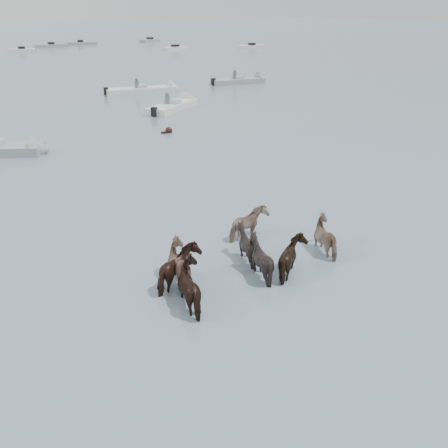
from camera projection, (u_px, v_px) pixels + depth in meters
ground at (305, 302)px, 13.40m from camera, size 400.00×400.00×0.00m
pony_herd at (241, 259)px, 14.79m from camera, size 6.53×3.98×1.42m
swimming_pony at (168, 131)px, 30.65m from camera, size 0.72×0.44×0.44m
motorboat_b at (11, 150)px, 26.35m from camera, size 5.14×4.13×1.92m
motorboat_c at (151, 90)px, 44.10m from camera, size 6.71×3.27×1.92m
motorboat_d at (178, 105)px, 37.74m from camera, size 5.74×4.29×1.92m
motorboat_e at (245, 81)px, 49.19m from camera, size 5.91×2.72×1.92m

